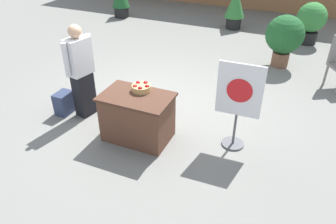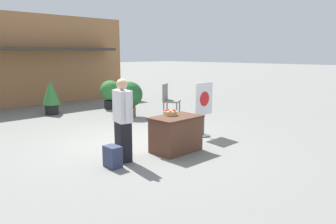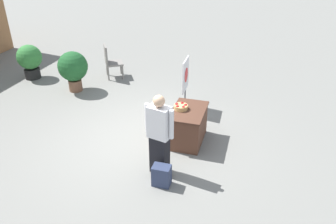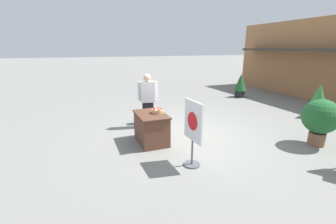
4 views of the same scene
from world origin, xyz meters
name	(u,v)px [view 1 (image 1 of 4)]	position (x,y,z in m)	size (l,w,h in m)	color
ground_plane	(151,103)	(0.00, 0.00, 0.00)	(120.00, 120.00, 0.00)	slate
display_table	(138,117)	(0.29, -1.07, 0.40)	(1.12, 0.72, 0.80)	brown
apple_basket	(141,87)	(0.29, -0.90, 0.86)	(0.31, 0.31, 0.13)	tan
person_visitor	(81,71)	(-0.95, -0.79, 0.86)	(0.35, 0.60, 1.69)	black
backpack	(64,103)	(-1.33, -0.94, 0.21)	(0.24, 0.34, 0.42)	#2D3856
poster_board	(238,102)	(1.79, -0.64, 0.81)	(0.69, 0.36, 1.43)	#4C4C51
potted_plant_far_left	(235,7)	(0.33, 5.21, 0.68)	(0.62, 0.62, 1.23)	black
potted_plant_near_left	(284,36)	(2.05, 2.86, 0.74)	(0.88, 0.88, 1.22)	brown
potted_plant_far_right	(311,20)	(2.55, 4.75, 0.65)	(0.79, 0.79, 1.13)	black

